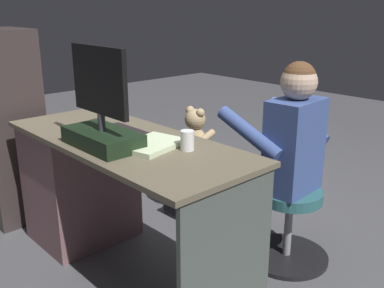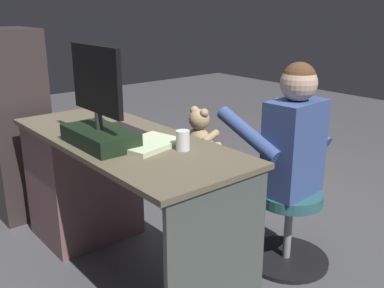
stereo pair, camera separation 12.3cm
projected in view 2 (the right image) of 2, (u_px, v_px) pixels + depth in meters
ground_plane at (179, 244)px, 2.69m from camera, size 10.00×10.00×0.00m
desk at (91, 179)px, 2.64m from camera, size 1.48×0.60×0.75m
monitor at (99, 119)px, 2.09m from camera, size 0.42×0.22×0.47m
keyboard at (129, 133)px, 2.29m from camera, size 0.42×0.14×0.02m
computer_mouse at (97, 121)px, 2.51m from camera, size 0.06×0.10×0.04m
cup at (183, 140)px, 2.04m from camera, size 0.06×0.06×0.09m
tv_remote at (98, 127)px, 2.40m from camera, size 0.07×0.16×0.02m
notebook_binder at (148, 144)px, 2.11m from camera, size 0.28×0.34×0.02m
office_chair_teddy at (199, 177)px, 3.09m from camera, size 0.45×0.45×0.42m
teddy_bear at (200, 132)px, 3.00m from camera, size 0.22×0.22×0.32m
visitor_chair at (288, 224)px, 2.45m from camera, size 0.47×0.47×0.42m
person at (283, 148)px, 2.38m from camera, size 0.52×0.50×1.12m
equipment_rack at (14, 125)px, 2.94m from camera, size 0.44×0.36×1.25m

